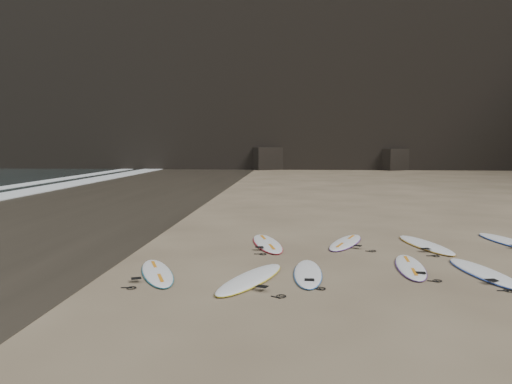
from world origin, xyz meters
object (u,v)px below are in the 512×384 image
Objects in this scene: surfboard_2 at (410,266)px; surfboard_7 at (425,244)px; surfboard_6 at (346,242)px; surfboard_8 at (509,241)px; surfboard_1 at (308,273)px; surfboard_5 at (267,243)px; surfboard_3 at (484,272)px; surfboard_11 at (157,272)px; surfboard_0 at (251,278)px.

surfboard_7 is (1.00, 2.56, 0.01)m from surfboard_2.
surfboard_8 is (4.69, 0.41, 0.00)m from surfboard_6.
surfboard_5 is (-1.04, 3.17, 0.01)m from surfboard_1.
surfboard_5 is at bearing 138.98° from surfboard_3.
surfboard_7 reaches higher than surfboard_11.
surfboard_2 is 0.88× the size of surfboard_7.
surfboard_2 is 5.71m from surfboard_11.
surfboard_1 is 3.34m from surfboard_5.
surfboard_11 is at bearing -175.68° from surfboard_1.
surfboard_3 is 1.09× the size of surfboard_11.
surfboard_7 is at bearing 61.44° from surfboard_0.
surfboard_0 is 4.70m from surfboard_6.
surfboard_6 is (2.39, 4.05, -0.00)m from surfboard_0.
surfboard_5 is at bearing 173.95° from surfboard_8.
surfboard_5 is (-4.87, 2.89, 0.00)m from surfboard_3.
surfboard_5 reaches higher than surfboard_2.
surfboard_3 is 7.13m from surfboard_11.
surfboard_3 is 1.00× the size of surfboard_5.
surfboard_2 is at bearing 152.77° from surfboard_3.
surfboard_0 is 8.37m from surfboard_8.
surfboard_7 is 1.12× the size of surfboard_11.
surfboard_1 is at bearing -157.61° from surfboard_2.
surfboard_7 is at bearing 5.85° from surfboard_11.
surfboard_2 is 1.54m from surfboard_3.
surfboard_11 is (-5.64, -0.92, 0.00)m from surfboard_2.
surfboard_1 is 0.95× the size of surfboard_6.
surfboard_7 is at bearing -178.37° from surfboard_8.
surfboard_6 is (2.23, 0.33, -0.00)m from surfboard_5.
surfboard_2 is at bearing -150.05° from surfboard_8.
surfboard_0 is at bearing -100.19° from surfboard_6.
surfboard_6 is at bearing 72.26° from surfboard_1.
surfboard_7 reaches higher than surfboard_6.
surfboard_11 is (-7.11, -0.48, -0.00)m from surfboard_3.
surfboard_2 is 4.74m from surfboard_8.
surfboard_2 is 0.89× the size of surfboard_8.
surfboard_1 is 2.47m from surfboard_2.
surfboard_1 is 7.06m from surfboard_8.
surfboard_8 is (3.52, 3.18, 0.01)m from surfboard_2.
surfboard_0 is 0.98× the size of surfboard_7.
surfboard_0 is 2.11m from surfboard_11.
surfboard_5 is at bearing 109.14° from surfboard_1.
surfboard_3 is at bearing -11.72° from surfboard_2.
surfboard_6 is at bearing 172.88° from surfboard_8.
surfboard_3 is at bearing -95.23° from surfboard_7.
surfboard_5 is 1.06× the size of surfboard_6.
surfboard_8 reaches higher than surfboard_1.
surfboard_8 reaches higher than surfboard_0.
surfboard_1 is at bearing -149.72° from surfboard_7.
surfboard_7 reaches higher than surfboard_3.
surfboard_0 is 1.32m from surfboard_1.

